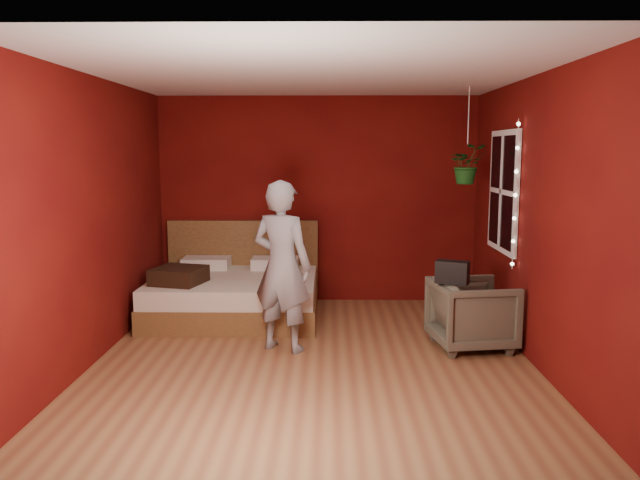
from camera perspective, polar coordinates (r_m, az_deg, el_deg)
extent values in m
plane|color=#8C5F38|center=(5.98, -0.60, -10.62)|extent=(4.50, 4.50, 0.00)
cube|color=#5E1009|center=(7.94, -0.21, 3.69)|extent=(4.00, 0.02, 2.60)
cube|color=#5E1009|center=(3.45, -1.56, -2.31)|extent=(4.00, 0.02, 2.60)
cube|color=#5E1009|center=(6.08, -19.92, 1.79)|extent=(0.02, 4.50, 2.60)
cube|color=#5E1009|center=(5.99, 19.00, 1.74)|extent=(0.02, 4.50, 2.60)
cube|color=silver|center=(5.69, -0.64, 15.09)|extent=(4.00, 4.50, 0.02)
cube|color=white|center=(6.82, 16.42, 4.28)|extent=(0.04, 0.97, 1.27)
cube|color=black|center=(6.81, 16.30, 4.28)|extent=(0.02, 0.85, 1.15)
cube|color=white|center=(6.81, 16.26, 4.29)|extent=(0.03, 0.05, 1.15)
cube|color=white|center=(6.81, 16.26, 4.29)|extent=(0.03, 0.85, 0.05)
cylinder|color=silver|center=(6.30, 17.43, 3.94)|extent=(0.01, 0.01, 1.45)
sphere|color=#FFF2CC|center=(6.39, 17.17, -2.10)|extent=(0.04, 0.04, 0.04)
sphere|color=#FFF2CC|center=(6.35, 17.25, -0.11)|extent=(0.04, 0.04, 0.04)
sphere|color=#FFF2CC|center=(6.32, 17.34, 1.91)|extent=(0.04, 0.04, 0.04)
sphere|color=#FFF2CC|center=(6.30, 17.43, 3.94)|extent=(0.04, 0.04, 0.04)
sphere|color=#FFF2CC|center=(6.29, 17.52, 5.99)|extent=(0.04, 0.04, 0.04)
sphere|color=#FFF2CC|center=(6.29, 17.61, 8.03)|extent=(0.04, 0.04, 0.04)
sphere|color=#FFF2CC|center=(6.29, 17.70, 10.08)|extent=(0.04, 0.04, 0.04)
cube|color=brown|center=(7.35, -7.79, -5.99)|extent=(1.90, 1.61, 0.27)
cube|color=beige|center=(7.30, -7.83, -4.18)|extent=(1.86, 1.58, 0.21)
cube|color=brown|center=(8.02, -7.03, -1.94)|extent=(1.90, 0.08, 1.04)
cube|color=silver|center=(7.86, -10.35, -2.07)|extent=(0.57, 0.36, 0.13)
cube|color=silver|center=(7.74, -4.12, -2.12)|extent=(0.57, 0.36, 0.13)
imported|color=gray|center=(5.98, -3.50, -2.42)|extent=(0.71, 0.61, 1.65)
imported|color=#5A5747|center=(6.32, 13.74, -6.58)|extent=(0.85, 0.83, 0.68)
cube|color=black|center=(6.02, 12.01, -2.89)|extent=(0.34, 0.26, 0.22)
cube|color=black|center=(7.02, -12.77, -3.18)|extent=(0.62, 0.62, 0.18)
cylinder|color=silver|center=(6.96, 13.43, 11.02)|extent=(0.01, 0.01, 0.61)
imported|color=#195117|center=(6.95, 13.29, 6.75)|extent=(0.40, 0.35, 0.43)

